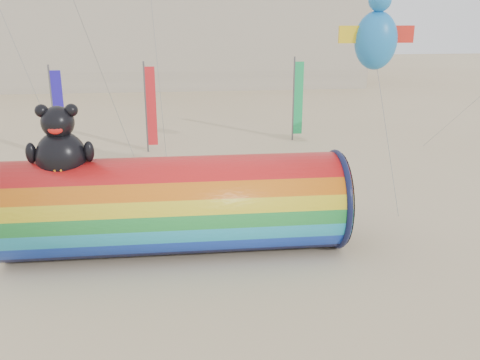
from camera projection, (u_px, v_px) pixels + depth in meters
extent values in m
plane|color=#CCB58C|center=(230.00, 264.00, 17.56)|extent=(160.00, 160.00, 0.00)
cylinder|color=red|center=(176.00, 205.00, 18.09)|extent=(11.34, 3.31, 3.31)
torus|color=#0F1438|center=(336.00, 199.00, 18.68)|extent=(0.23, 3.47, 3.47)
cylinder|color=black|center=(339.00, 199.00, 18.69)|extent=(0.06, 3.28, 3.28)
ellipsoid|color=black|center=(61.00, 157.00, 17.16)|extent=(1.62, 1.45, 1.70)
ellipsoid|color=orange|center=(58.00, 164.00, 16.70)|extent=(0.83, 0.36, 0.73)
sphere|color=black|center=(58.00, 122.00, 16.81)|extent=(1.04, 1.04, 1.04)
sphere|color=black|center=(41.00, 111.00, 16.65)|extent=(0.42, 0.42, 0.42)
sphere|color=black|center=(71.00, 110.00, 16.74)|extent=(0.42, 0.42, 0.42)
ellipsoid|color=red|center=(55.00, 130.00, 16.45)|extent=(0.46, 0.17, 0.29)
ellipsoid|color=black|center=(31.00, 153.00, 16.92)|extent=(0.34, 0.34, 0.68)
ellipsoid|color=black|center=(89.00, 151.00, 17.11)|extent=(0.34, 0.34, 0.68)
cylinder|color=#59595E|center=(53.00, 114.00, 28.69)|extent=(0.10, 0.10, 5.20)
cube|color=#2317B2|center=(59.00, 113.00, 28.71)|extent=(0.56, 0.06, 4.50)
cylinder|color=#59595E|center=(146.00, 108.00, 30.49)|extent=(0.10, 0.10, 5.20)
cube|color=red|center=(151.00, 107.00, 30.51)|extent=(0.56, 0.06, 4.50)
cylinder|color=#59595E|center=(293.00, 99.00, 33.27)|extent=(0.10, 0.10, 5.20)
cube|color=#1AAD59|center=(298.00, 98.00, 33.29)|extent=(0.56, 0.06, 4.50)
ellipsoid|color=#1C79C9|center=(376.00, 40.00, 18.65)|extent=(1.51, 1.18, 2.02)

